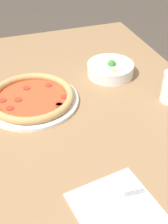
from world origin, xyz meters
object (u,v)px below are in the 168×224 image
object	(u,v)px
pizza	(32,98)
knife	(118,217)
bowl	(111,68)
fork	(111,198)

from	to	relation	value
pizza	knife	bearing A→B (deg)	10.11
pizza	bowl	bearing A→B (deg)	104.36
pizza	bowl	xyz separation A→B (m)	(-0.09, 0.34, 0.01)
bowl	pizza	bearing A→B (deg)	-75.64
pizza	fork	size ratio (longest dim) A/B	1.92
pizza	fork	world-z (taller)	pizza
pizza	knife	distance (m)	0.54
pizza	fork	xyz separation A→B (m)	(0.48, 0.10, -0.01)
fork	knife	size ratio (longest dim) A/B	0.90
bowl	knife	size ratio (longest dim) A/B	0.97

